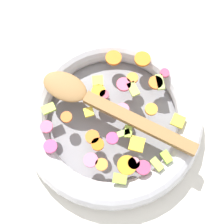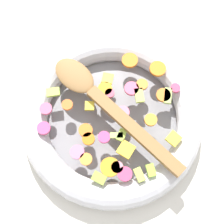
% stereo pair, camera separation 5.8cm
% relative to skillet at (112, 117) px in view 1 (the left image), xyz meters
% --- Properties ---
extents(ground_plane, '(4.00, 4.00, 0.00)m').
position_rel_skillet_xyz_m(ground_plane, '(0.00, 0.00, -0.02)').
color(ground_plane, silver).
extents(skillet, '(0.35, 0.35, 0.05)m').
position_rel_skillet_xyz_m(skillet, '(0.00, 0.00, 0.00)').
color(skillet, slate).
rests_on(skillet, ground_plane).
extents(chopped_vegetables, '(0.26, 0.27, 0.01)m').
position_rel_skillet_xyz_m(chopped_vegetables, '(0.01, -0.00, 0.03)').
color(chopped_vegetables, orange).
rests_on(chopped_vegetables, skillet).
extents(wooden_spoon, '(0.31, 0.07, 0.01)m').
position_rel_skillet_xyz_m(wooden_spoon, '(-0.02, 0.00, 0.04)').
color(wooden_spoon, olive).
rests_on(wooden_spoon, chopped_vegetables).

